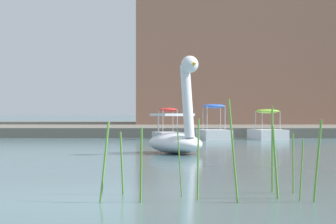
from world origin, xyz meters
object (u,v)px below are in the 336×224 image
swan_boat (177,134)px  pedal_boat_red (168,131)px  pedal_boat_blue (214,130)px  pedal_boat_lime (268,131)px

swan_boat → pedal_boat_red: (-0.38, 10.89, -0.20)m
pedal_boat_blue → pedal_boat_lime: 2.58m
swan_boat → pedal_boat_red: swan_boat is taller
swan_boat → pedal_boat_lime: bearing=68.2°
pedal_boat_lime → swan_boat: bearing=-111.8°
pedal_boat_red → pedal_boat_lime: (4.73, -0.02, 0.01)m
pedal_boat_red → pedal_boat_blue: bearing=-6.9°
pedal_boat_blue → pedal_boat_lime: (2.57, 0.25, -0.02)m
pedal_boat_lime → pedal_boat_red: bearing=179.8°
pedal_boat_red → pedal_boat_blue: 2.18m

